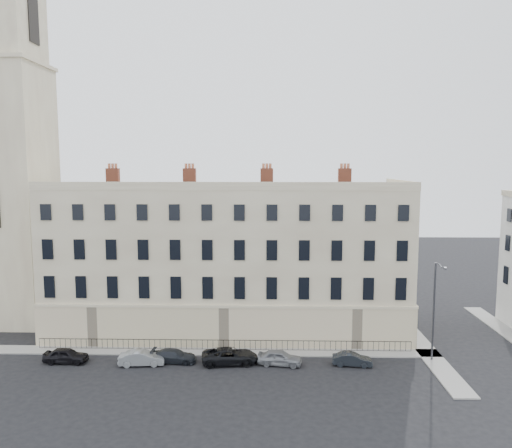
% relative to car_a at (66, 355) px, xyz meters
% --- Properties ---
extents(ground, '(160.00, 160.00, 0.00)m').
position_rel_car_a_xyz_m(ground, '(19.65, -2.21, -0.66)').
color(ground, black).
rests_on(ground, ground).
extents(terrace, '(36.22, 12.22, 17.00)m').
position_rel_car_a_xyz_m(terrace, '(13.68, 9.76, 6.84)').
color(terrace, tan).
rests_on(terrace, ground).
extents(church_tower, '(8.00, 8.13, 44.00)m').
position_rel_car_a_xyz_m(church_tower, '(-10.35, 11.79, 18.00)').
color(church_tower, tan).
rests_on(church_tower, ground).
extents(pavement_terrace, '(48.00, 2.00, 0.12)m').
position_rel_car_a_xyz_m(pavement_terrace, '(9.65, 2.79, -0.60)').
color(pavement_terrace, gray).
rests_on(pavement_terrace, ground).
extents(pavement_east_return, '(2.00, 24.00, 0.12)m').
position_rel_car_a_xyz_m(pavement_east_return, '(32.65, 5.79, -0.60)').
color(pavement_east_return, gray).
rests_on(pavement_east_return, ground).
extents(pavement_adjacent, '(2.00, 20.00, 0.12)m').
position_rel_car_a_xyz_m(pavement_adjacent, '(42.65, 7.79, -0.60)').
color(pavement_adjacent, gray).
rests_on(pavement_adjacent, ground).
extents(railings, '(35.00, 0.04, 0.96)m').
position_rel_car_a_xyz_m(railings, '(13.65, 3.19, -0.11)').
color(railings, black).
rests_on(railings, ground).
extents(car_a, '(3.90, 1.65, 1.31)m').
position_rel_car_a_xyz_m(car_a, '(0.00, 0.00, 0.00)').
color(car_a, black).
rests_on(car_a, ground).
extents(car_b, '(4.05, 1.73, 1.30)m').
position_rel_car_a_xyz_m(car_b, '(6.83, -0.37, -0.01)').
color(car_b, gray).
rests_on(car_b, ground).
extents(car_c, '(4.10, 1.89, 1.16)m').
position_rel_car_a_xyz_m(car_c, '(9.52, 0.33, -0.08)').
color(car_c, black).
rests_on(car_c, ground).
extents(car_d, '(5.15, 2.81, 1.37)m').
position_rel_car_a_xyz_m(car_d, '(14.47, 0.17, 0.03)').
color(car_d, black).
rests_on(car_d, ground).
extents(car_e, '(4.07, 2.12, 1.32)m').
position_rel_car_a_xyz_m(car_e, '(18.84, -0.04, 0.00)').
color(car_e, gray).
rests_on(car_e, ground).
extents(car_f, '(3.53, 1.56, 1.13)m').
position_rel_car_a_xyz_m(car_f, '(25.14, -0.05, -0.09)').
color(car_f, black).
rests_on(car_f, ground).
extents(streetlamp, '(0.52, 1.91, 8.88)m').
position_rel_car_a_xyz_m(streetlamp, '(32.45, 1.14, 4.27)').
color(streetlamp, '#34353A').
rests_on(streetlamp, ground).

